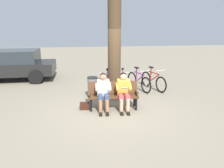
# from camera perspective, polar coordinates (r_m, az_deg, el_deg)

# --- Properties ---
(ground_plane) EXTENTS (40.00, 40.00, 0.00)m
(ground_plane) POSITION_cam_1_polar(r_m,az_deg,el_deg) (6.82, 0.01, -6.78)
(ground_plane) COLOR gray
(bench) EXTENTS (1.63, 0.58, 0.87)m
(bench) POSITION_cam_1_polar(r_m,az_deg,el_deg) (6.73, 0.30, -2.50)
(bench) COLOR #51331E
(bench) RESTS_ON ground
(person_reading) EXTENTS (0.51, 0.78, 1.20)m
(person_reading) POSITION_cam_1_polar(r_m,az_deg,el_deg) (6.56, 3.21, -1.57)
(person_reading) COLOR gold
(person_reading) RESTS_ON ground
(person_companion) EXTENTS (0.51, 0.78, 1.20)m
(person_companion) POSITION_cam_1_polar(r_m,az_deg,el_deg) (6.51, -2.39, -1.70)
(person_companion) COLOR white
(person_companion) RESTS_ON ground
(handbag) EXTENTS (0.31, 0.16, 0.24)m
(handbag) POSITION_cam_1_polar(r_m,az_deg,el_deg) (6.78, -7.49, -5.98)
(handbag) COLOR #3F1E14
(handbag) RESTS_ON ground
(tree_trunk) EXTENTS (0.46, 0.46, 3.43)m
(tree_trunk) POSITION_cam_1_polar(r_m,az_deg,el_deg) (7.39, 0.64, 8.78)
(tree_trunk) COLOR #4C3823
(tree_trunk) RESTS_ON ground
(litter_bin) EXTENTS (0.38, 0.38, 0.81)m
(litter_bin) POSITION_cam_1_polar(r_m,az_deg,el_deg) (7.69, -5.33, -1.00)
(litter_bin) COLOR slate
(litter_bin) RESTS_ON ground
(bicycle_silver) EXTENTS (0.66, 1.61, 0.94)m
(bicycle_silver) POSITION_cam_1_polar(r_m,az_deg,el_deg) (8.91, 11.21, 0.83)
(bicycle_silver) COLOR black
(bicycle_silver) RESTS_ON ground
(bicycle_green) EXTENTS (0.68, 1.60, 0.94)m
(bicycle_green) POSITION_cam_1_polar(r_m,az_deg,el_deg) (8.74, 7.32, 0.70)
(bicycle_green) COLOR black
(bicycle_green) RESTS_ON ground
(bicycle_red) EXTENTS (0.48, 1.67, 0.94)m
(bicycle_red) POSITION_cam_1_polar(r_m,az_deg,el_deg) (8.41, 2.90, 0.23)
(bicycle_red) COLOR black
(bicycle_red) RESTS_ON ground
(bicycle_blue) EXTENTS (0.57, 1.65, 0.94)m
(bicycle_blue) POSITION_cam_1_polar(r_m,az_deg,el_deg) (8.33, -1.36, 0.09)
(bicycle_blue) COLOR black
(bicycle_blue) RESTS_ON ground
(parked_car) EXTENTS (4.21, 2.05, 1.47)m
(parked_car) POSITION_cam_1_polar(r_m,az_deg,el_deg) (11.29, -25.93, 4.84)
(parked_car) COLOR black
(parked_car) RESTS_ON ground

